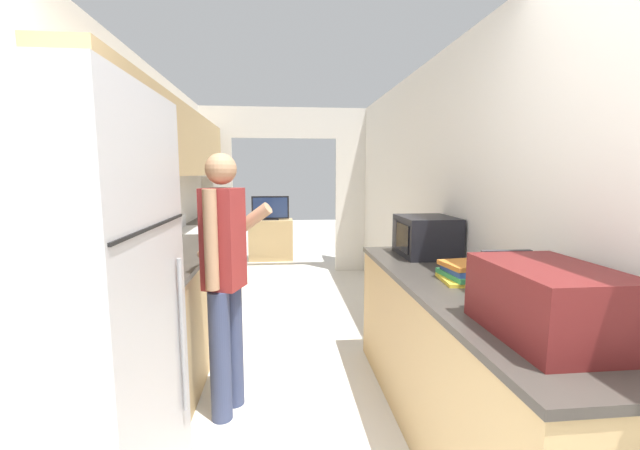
{
  "coord_description": "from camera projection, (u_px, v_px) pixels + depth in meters",
  "views": [
    {
      "loc": [
        -0.06,
        -0.8,
        1.53
      ],
      "look_at": [
        0.3,
        2.81,
        1.05
      ],
      "focal_mm": 22.0,
      "sensor_mm": 36.0,
      "label": 1
    }
  ],
  "objects": [
    {
      "name": "person",
      "position": [
        224.0,
        278.0,
        2.42
      ],
      "size": [
        0.52,
        0.45,
        1.65
      ],
      "rotation": [
        0.0,
        0.0,
        1.22
      ],
      "color": "#384266",
      "rests_on": "ground_plane"
    },
    {
      "name": "wall_left",
      "position": [
        138.0,
        178.0,
        3.09
      ],
      "size": [
        0.38,
        7.57,
        2.5
      ],
      "color": "white",
      "rests_on": "ground_plane"
    },
    {
      "name": "television",
      "position": [
        270.0,
        208.0,
        6.84
      ],
      "size": [
        0.65,
        0.16,
        0.42
      ],
      "color": "black",
      "rests_on": "tv_cabinet"
    },
    {
      "name": "refrigerator",
      "position": [
        67.0,
        332.0,
        1.51
      ],
      "size": [
        0.72,
        0.84,
        1.84
      ],
      "color": "#B7B7BC",
      "rests_on": "ground_plane"
    },
    {
      "name": "range_oven",
      "position": [
        205.0,
        269.0,
        4.4
      ],
      "size": [
        0.66,
        0.72,
        1.05
      ],
      "color": "white",
      "rests_on": "ground_plane"
    },
    {
      "name": "counter_left",
      "position": [
        191.0,
        285.0,
        3.77
      ],
      "size": [
        0.62,
        3.87,
        0.91
      ],
      "color": "tan",
      "rests_on": "ground_plane"
    },
    {
      "name": "counter_right",
      "position": [
        457.0,
        361.0,
        2.25
      ],
      "size": [
        0.62,
        2.3,
        0.91
      ],
      "color": "tan",
      "rests_on": "ground_plane"
    },
    {
      "name": "microwave",
      "position": [
        426.0,
        236.0,
        2.93
      ],
      "size": [
        0.4,
        0.46,
        0.3
      ],
      "color": "black",
      "rests_on": "counter_right"
    },
    {
      "name": "tv_cabinet",
      "position": [
        271.0,
        240.0,
        6.95
      ],
      "size": [
        0.77,
        0.42,
        0.72
      ],
      "color": "tan",
      "rests_on": "ground_plane"
    },
    {
      "name": "wall_far_with_doorway",
      "position": [
        285.0,
        180.0,
        5.94
      ],
      "size": [
        2.87,
        0.06,
        2.5
      ],
      "color": "white",
      "rests_on": "ground_plane"
    },
    {
      "name": "wall_right",
      "position": [
        460.0,
        211.0,
        2.92
      ],
      "size": [
        0.06,
        7.57,
        2.5
      ],
      "color": "white",
      "rests_on": "ground_plane"
    },
    {
      "name": "suitcase",
      "position": [
        547.0,
        301.0,
        1.48
      ],
      "size": [
        0.38,
        0.57,
        0.28
      ],
      "color": "#5B1919",
      "rests_on": "counter_right"
    },
    {
      "name": "book_stack",
      "position": [
        463.0,
        273.0,
        2.24
      ],
      "size": [
        0.26,
        0.31,
        0.11
      ],
      "color": "gold",
      "rests_on": "counter_right"
    },
    {
      "name": "knife",
      "position": [
        205.0,
        222.0,
        4.94
      ],
      "size": [
        0.04,
        0.33,
        0.02
      ],
      "rotation": [
        0.0,
        0.0,
        -0.04
      ],
      "color": "#B7B7BC",
      "rests_on": "counter_left"
    }
  ]
}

